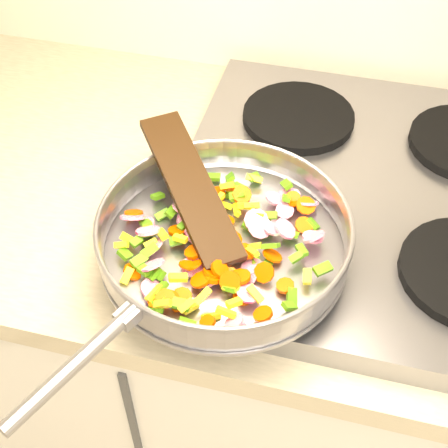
# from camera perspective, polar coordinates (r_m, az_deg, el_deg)

# --- Properties ---
(cooktop) EXTENTS (0.60, 0.60, 0.04)m
(cooktop) POSITION_cam_1_polar(r_m,az_deg,el_deg) (0.99, 13.27, 2.31)
(cooktop) COLOR #939399
(cooktop) RESTS_ON counter_top
(grate_fl) EXTENTS (0.19, 0.19, 0.02)m
(grate_fl) POSITION_cam_1_polar(r_m,az_deg,el_deg) (0.88, 3.74, -0.90)
(grate_fl) COLOR black
(grate_fl) RESTS_ON cooktop
(grate_bl) EXTENTS (0.19, 0.19, 0.02)m
(grate_bl) POSITION_cam_1_polar(r_m,az_deg,el_deg) (1.09, 6.81, 9.71)
(grate_bl) COLOR black
(grate_bl) RESTS_ON cooktop
(saute_pan) EXTENTS (0.38, 0.52, 0.06)m
(saute_pan) POSITION_cam_1_polar(r_m,az_deg,el_deg) (0.82, -0.09, -1.00)
(saute_pan) COLOR #9E9EA5
(saute_pan) RESTS_ON grate_fl
(vegetable_heap) EXTENTS (0.30, 0.29, 0.05)m
(vegetable_heap) POSITION_cam_1_polar(r_m,az_deg,el_deg) (0.83, -0.65, -1.55)
(vegetable_heap) COLOR #4B8C13
(vegetable_heap) RESTS_ON saute_pan
(wooden_spatula) EXTENTS (0.20, 0.23, 0.07)m
(wooden_spatula) POSITION_cam_1_polar(r_m,az_deg,el_deg) (0.86, -3.08, 3.44)
(wooden_spatula) COLOR black
(wooden_spatula) RESTS_ON saute_pan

